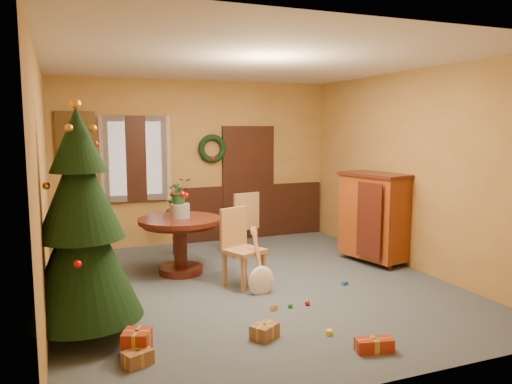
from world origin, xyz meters
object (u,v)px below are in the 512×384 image
sideboard (374,215)px  chair_near (240,244)px  dining_table (180,235)px  writing_desk (86,238)px  christmas_tree (81,228)px

sideboard → chair_near: bearing=-172.4°
dining_table → sideboard: size_ratio=0.85×
sideboard → dining_table: bearing=170.3°
chair_near → sideboard: sideboard is taller
dining_table → writing_desk: (-1.25, 0.58, -0.06)m
writing_desk → sideboard: bearing=-14.5°
dining_table → writing_desk: dining_table is taller
chair_near → dining_table: bearing=126.9°
writing_desk → sideboard: 4.31m
dining_table → writing_desk: bearing=155.3°
christmas_tree → writing_desk: (0.13, 2.37, -0.61)m
dining_table → christmas_tree: 2.33m
writing_desk → dining_table: bearing=-24.7°
dining_table → christmas_tree: size_ratio=0.50×
christmas_tree → writing_desk: christmas_tree is taller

